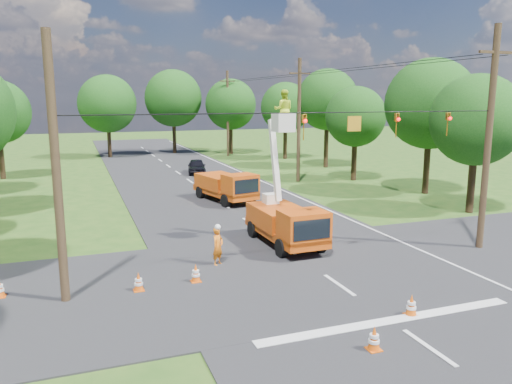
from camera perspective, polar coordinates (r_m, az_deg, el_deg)
name	(u,v)px	position (r m, az deg, el deg)	size (l,w,h in m)	color
ground	(205,192)	(37.11, -5.86, 0.00)	(140.00, 140.00, 0.00)	#264E17
road_main	(205,192)	(37.11, -5.86, 0.00)	(12.00, 100.00, 0.06)	black
road_cross	(315,269)	(20.69, 6.73, -8.73)	(56.00, 10.00, 0.07)	black
stop_bar	(390,322)	(16.56, 15.10, -14.14)	(9.00, 0.45, 0.02)	silver
edge_line	(275,187)	(38.83, 2.17, 0.53)	(0.12, 90.00, 0.02)	silver
bucket_truck	(286,213)	(23.34, 3.46, -2.36)	(2.29, 5.50, 7.23)	#CB460E
second_truck	(227,186)	(33.37, -3.39, 0.70)	(3.24, 5.81, 2.06)	#CB460E
ground_worker	(218,246)	(20.82, -4.38, -6.22)	(0.59, 0.38, 1.61)	orange
distant_car	(197,166)	(46.13, -6.80, 2.91)	(1.57, 3.90, 1.33)	black
traffic_cone_0	(374,339)	(14.62, 13.34, -16.00)	(0.38, 0.38, 0.71)	#DD520B
traffic_cone_1	(411,305)	(17.00, 17.34, -12.27)	(0.38, 0.38, 0.71)	#DD520B
traffic_cone_2	(279,223)	(26.49, 2.60, -3.51)	(0.38, 0.38, 0.71)	#DD520B
traffic_cone_3	(304,213)	(28.80, 5.53, -2.38)	(0.38, 0.38, 0.71)	#DD520B
traffic_cone_4	(196,273)	(19.15, -6.90, -9.21)	(0.38, 0.38, 0.71)	#DD520B
traffic_cone_5	(139,282)	(18.66, -13.28, -9.97)	(0.38, 0.38, 0.71)	#DD520B
traffic_cone_7	(276,191)	(35.53, 2.26, 0.16)	(0.38, 0.38, 0.71)	#DD520B
pole_right_near	(488,138)	(24.65, 25.03, 5.64)	(1.80, 0.30, 10.00)	#4C3823
pole_right_mid	(299,120)	(41.26, 4.93, 8.23)	(1.80, 0.30, 10.00)	#4C3823
pole_right_far	(228,113)	(59.97, -3.26, 9.01)	(1.80, 0.30, 10.00)	#4C3823
pole_left	(56,171)	(17.53, -21.86, 2.21)	(0.30, 0.30, 9.00)	#4C3823
signal_span	(368,123)	(20.64, 12.67, 7.73)	(18.00, 0.29, 1.07)	black
tree_right_a	(477,120)	(32.40, 23.90, 7.51)	(5.40, 5.40, 8.28)	#382616
tree_right_b	(431,104)	(37.87, 19.32, 9.47)	(6.40, 6.40, 9.65)	#382616
tree_right_c	(356,117)	(42.59, 11.31, 8.42)	(5.00, 5.00, 7.83)	#382616
tree_right_d	(327,100)	(50.30, 8.15, 10.39)	(6.00, 6.00, 9.70)	#382616
tree_right_e	(286,107)	(57.09, 3.39, 9.64)	(5.60, 5.60, 8.63)	#382616
tree_far_a	(107,104)	(60.50, -16.63, 9.63)	(6.60, 6.60, 9.50)	#382616
tree_far_b	(173,98)	(63.49, -9.45, 10.52)	(7.00, 7.00, 10.32)	#382616
tree_far_c	(231,104)	(62.16, -2.91, 9.96)	(6.20, 6.20, 9.18)	#382616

